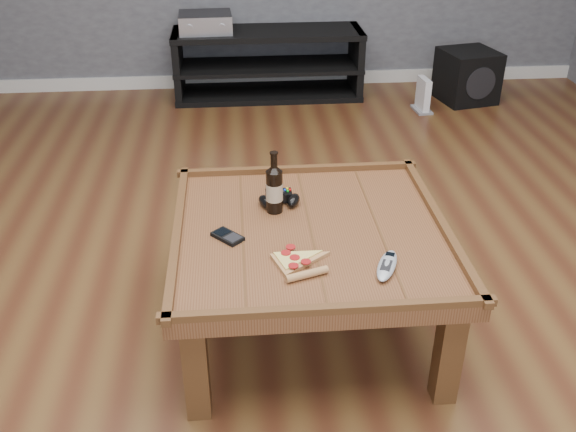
{
  "coord_description": "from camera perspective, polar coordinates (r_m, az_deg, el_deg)",
  "views": [
    {
      "loc": [
        -0.25,
        -2.0,
        1.67
      ],
      "look_at": [
        -0.08,
        -0.01,
        0.52
      ],
      "focal_mm": 40.0,
      "sensor_mm": 36.0,
      "label": 1
    }
  ],
  "objects": [
    {
      "name": "subwoofer",
      "position": [
        5.06,
        15.64,
        11.91
      ],
      "size": [
        0.45,
        0.45,
        0.37
      ],
      "rotation": [
        0.0,
        0.0,
        0.21
      ],
      "color": "black",
      "rests_on": "ground"
    },
    {
      "name": "game_controller",
      "position": [
        2.51,
        -0.78,
        1.57
      ],
      "size": [
        0.18,
        0.12,
        0.05
      ],
      "rotation": [
        0.0,
        0.0,
        0.03
      ],
      "color": "black",
      "rests_on": "coffee_table"
    },
    {
      "name": "ground",
      "position": [
        2.61,
        1.85,
        -9.67
      ],
      "size": [
        6.0,
        6.0,
        0.0
      ],
      "primitive_type": "plane",
      "color": "#472414",
      "rests_on": "ground"
    },
    {
      "name": "game_console",
      "position": [
        4.79,
        11.91,
        10.37
      ],
      "size": [
        0.13,
        0.2,
        0.24
      ],
      "rotation": [
        0.0,
        0.0,
        0.1
      ],
      "color": "gray",
      "rests_on": "ground"
    },
    {
      "name": "remote_control",
      "position": [
        2.16,
        8.79,
        -4.36
      ],
      "size": [
        0.13,
        0.2,
        0.03
      ],
      "rotation": [
        0.0,
        0.0,
        -0.4
      ],
      "color": "#9AA1A7",
      "rests_on": "coffee_table"
    },
    {
      "name": "smartphone",
      "position": [
        2.31,
        -5.39,
        -1.81
      ],
      "size": [
        0.13,
        0.13,
        0.02
      ],
      "rotation": [
        0.0,
        0.0,
        0.75
      ],
      "color": "black",
      "rests_on": "coffee_table"
    },
    {
      "name": "pizza_slice",
      "position": [
        2.16,
        0.76,
        -4.12
      ],
      "size": [
        0.24,
        0.3,
        0.03
      ],
      "rotation": [
        0.0,
        0.0,
        0.32
      ],
      "color": "#B77B4F",
      "rests_on": "coffee_table"
    },
    {
      "name": "baseboard",
      "position": [
        5.25,
        -1.9,
        12.03
      ],
      "size": [
        5.0,
        0.02,
        0.1
      ],
      "primitive_type": "cube",
      "color": "silver",
      "rests_on": "ground"
    },
    {
      "name": "beer_bottle",
      "position": [
        2.42,
        -1.23,
        2.51
      ],
      "size": [
        0.06,
        0.06,
        0.25
      ],
      "color": "black",
      "rests_on": "coffee_table"
    },
    {
      "name": "coffee_table",
      "position": [
        2.38,
        2.0,
        -2.42
      ],
      "size": [
        1.03,
        1.03,
        0.48
      ],
      "color": "#512D17",
      "rests_on": "ground"
    },
    {
      "name": "media_console",
      "position": [
        4.96,
        -1.78,
        13.33
      ],
      "size": [
        1.4,
        0.45,
        0.5
      ],
      "color": "black",
      "rests_on": "ground"
    },
    {
      "name": "av_receiver",
      "position": [
        4.87,
        -7.36,
        16.69
      ],
      "size": [
        0.39,
        0.33,
        0.13
      ],
      "rotation": [
        0.0,
        0.0,
        0.04
      ],
      "color": "black",
      "rests_on": "media_console"
    }
  ]
}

